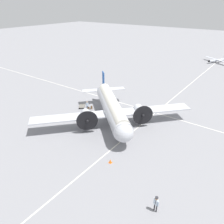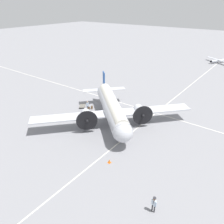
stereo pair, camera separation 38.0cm
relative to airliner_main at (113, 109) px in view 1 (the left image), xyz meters
name	(u,v)px [view 1 (the left image)]	position (x,y,z in m)	size (l,w,h in m)	color
ground_plane	(112,122)	(-0.32, -0.35, -2.65)	(300.00, 300.00, 0.00)	gray
apron_line_eastwest	(135,130)	(-0.32, 4.12, -2.65)	(120.00, 0.16, 0.01)	silver
apron_line_northsouth	(134,107)	(-7.59, -0.35, -2.65)	(0.16, 120.00, 0.01)	silver
airliner_main	(113,109)	(0.00, 0.00, 0.00)	(20.56, 19.47, 6.20)	silver
crew_foreground	(156,202)	(11.40, 13.29, -1.50)	(0.37, 0.60, 1.83)	#2D2D33
passenger_boarding	(87,104)	(-1.39, -6.80, -1.63)	(0.56, 0.26, 1.66)	navy
suitcase_near_door	(88,108)	(-1.45, -6.62, -2.41)	(0.50, 0.15, 0.51)	#47331E
suitcase_upright_spare	(92,107)	(-1.98, -6.30, -2.34)	(0.38, 0.14, 0.66)	brown
baggage_cart	(82,106)	(-1.43, -8.22, -2.38)	(1.90, 1.77, 0.56)	#6B665B
light_aircraft_distant	(216,60)	(-52.69, 4.05, -1.86)	(6.79, 8.43, 1.84)	#B7BCC6
traffic_cone	(110,161)	(8.26, 5.62, -2.41)	(0.39, 0.39, 0.52)	orange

